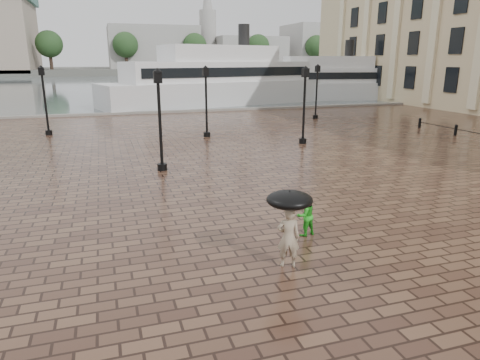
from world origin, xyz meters
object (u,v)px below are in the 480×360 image
(adult_pedestrian, at_px, (288,237))
(child_pedestrian, at_px, (305,215))
(ferry_far, at_px, (327,82))
(ferry_near, at_px, (220,81))
(street_lamps, at_px, (214,101))

(adult_pedestrian, bearing_deg, child_pedestrian, -108.53)
(child_pedestrian, relative_size, ferry_far, 0.05)
(child_pedestrian, xyz_separation_m, ferry_near, (7.49, 37.16, 2.02))
(street_lamps, xyz_separation_m, ferry_near, (5.99, 20.73, 0.30))
(street_lamps, bearing_deg, ferry_near, 73.90)
(ferry_near, xyz_separation_m, ferry_far, (14.53, 1.93, -0.44))
(ferry_far, bearing_deg, street_lamps, -121.41)
(child_pedestrian, bearing_deg, ferry_far, -131.42)
(adult_pedestrian, distance_m, ferry_near, 39.82)
(street_lamps, xyz_separation_m, adult_pedestrian, (-2.76, -18.07, -1.57))
(street_lamps, distance_m, adult_pedestrian, 18.35)
(ferry_near, bearing_deg, ferry_far, -7.25)
(adult_pedestrian, xyz_separation_m, ferry_far, (23.27, 40.73, 1.42))
(adult_pedestrian, xyz_separation_m, child_pedestrian, (1.26, 1.64, -0.16))
(ferry_far, bearing_deg, child_pedestrian, -108.65)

